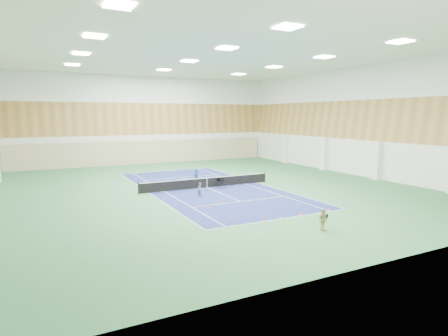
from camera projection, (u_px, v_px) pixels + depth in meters
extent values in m
plane|color=#2E6D3F|center=(207.00, 188.00, 34.80)|extent=(40.00, 40.00, 0.00)
cube|color=navy|center=(207.00, 188.00, 34.80)|extent=(10.97, 23.77, 0.01)
cube|color=#C6B793|center=(148.00, 152.00, 52.02)|extent=(35.40, 0.16, 3.20)
imported|color=navy|center=(196.00, 178.00, 35.52)|extent=(0.67, 0.56, 1.58)
imported|color=gray|center=(200.00, 190.00, 30.82)|extent=(0.70, 0.62, 1.19)
imported|color=tan|center=(323.00, 220.00, 21.69)|extent=(0.80, 0.45, 1.30)
cone|color=#F05D0C|center=(208.00, 206.00, 27.27)|extent=(0.20, 0.20, 0.22)
cone|color=#E45B0C|center=(221.00, 202.00, 28.51)|extent=(0.19, 0.19, 0.21)
cone|color=orange|center=(258.00, 199.00, 29.45)|extent=(0.18, 0.18, 0.19)
cone|color=orange|center=(285.00, 197.00, 30.39)|extent=(0.21, 0.21, 0.23)
cone|color=#D85C0B|center=(232.00, 222.00, 23.27)|extent=(0.18, 0.18, 0.19)
cone|color=#D6640B|center=(265.00, 217.00, 24.21)|extent=(0.20, 0.20, 0.22)
cone|color=#FF630D|center=(301.00, 214.00, 25.10)|extent=(0.21, 0.21, 0.24)
cone|color=orange|center=(330.00, 209.00, 26.42)|extent=(0.20, 0.20, 0.22)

